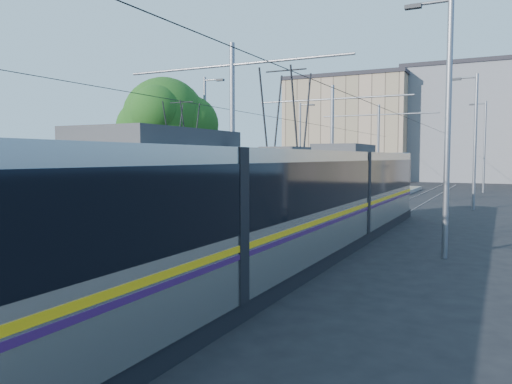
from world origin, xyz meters
The scene contains 13 objects.
ground centered at (0.00, 0.00, 0.00)m, with size 160.00×160.00×0.00m, color black.
platform centered at (0.00, 17.00, 0.15)m, with size 4.00×50.00×0.30m, color gray.
tactile_strip_left centered at (-1.45, 17.00, 0.30)m, with size 0.70×50.00×0.01m, color gray.
tactile_strip_right centered at (1.45, 17.00, 0.30)m, with size 0.70×50.00×0.01m, color gray.
rails centered at (0.00, 17.00, 0.02)m, with size 8.71×70.00×0.03m.
tram_left centered at (-3.60, 9.93, 1.71)m, with size 2.43×28.03×5.50m.
tram_right centered at (3.60, 4.58, 1.86)m, with size 2.43×28.60×5.50m.
catenary centered at (0.00, 14.15, 4.52)m, with size 9.20×70.00×7.00m.
street_lamps centered at (0.00, 21.00, 4.18)m, with size 15.18×38.22×8.00m.
shelter centered at (0.00, 15.99, 1.44)m, with size 0.65×1.01×2.17m.
tree centered at (-8.52, 15.90, 5.25)m, with size 5.34×4.94×7.76m.
building_left centered at (-10.00, 60.00, 6.97)m, with size 16.32×12.24×13.92m.
building_centre centered at (6.00, 64.00, 7.45)m, with size 18.36×14.28×14.87m.
Camera 1 is at (9.06, -8.25, 3.11)m, focal length 35.00 mm.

